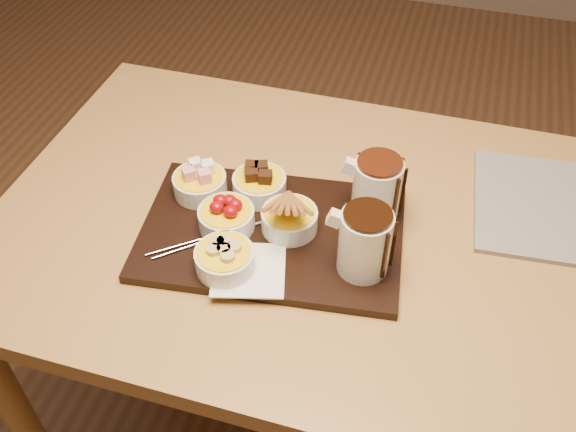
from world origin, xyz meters
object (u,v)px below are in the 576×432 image
(dining_table, at_px, (317,258))
(serving_board, at_px, (272,233))
(pitcher_milk_chocolate, at_px, (377,190))
(newspaper, at_px, (571,211))
(pitcher_dark_chocolate, at_px, (365,243))
(bowl_strawberries, at_px, (227,219))

(dining_table, height_order, serving_board, serving_board)
(pitcher_milk_chocolate, height_order, newspaper, pitcher_milk_chocolate)
(pitcher_dark_chocolate, height_order, newspaper, pitcher_dark_chocolate)
(pitcher_dark_chocolate, height_order, pitcher_milk_chocolate, same)
(pitcher_dark_chocolate, bearing_deg, pitcher_milk_chocolate, 85.60)
(bowl_strawberries, relative_size, pitcher_dark_chocolate, 0.85)
(bowl_strawberries, relative_size, newspaper, 0.28)
(pitcher_milk_chocolate, xyz_separation_m, newspaper, (0.35, 0.13, -0.07))
(serving_board, relative_size, pitcher_milk_chocolate, 3.91)
(dining_table, height_order, bowl_strawberries, bowl_strawberries)
(serving_board, distance_m, newspaper, 0.56)
(dining_table, distance_m, pitcher_dark_chocolate, 0.22)
(serving_board, xyz_separation_m, bowl_strawberries, (-0.08, -0.01, 0.03))
(pitcher_dark_chocolate, xyz_separation_m, pitcher_milk_chocolate, (-0.01, 0.13, 0.00))
(pitcher_dark_chocolate, bearing_deg, bowl_strawberries, 167.35)
(pitcher_dark_chocolate, distance_m, pitcher_milk_chocolate, 0.13)
(dining_table, relative_size, pitcher_dark_chocolate, 10.21)
(dining_table, bearing_deg, newspaper, 19.54)
(pitcher_milk_chocolate, relative_size, newspaper, 0.33)
(dining_table, bearing_deg, serving_board, -141.01)
(serving_board, xyz_separation_m, pitcher_dark_chocolate, (0.17, -0.04, 0.07))
(bowl_strawberries, distance_m, newspaper, 0.64)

